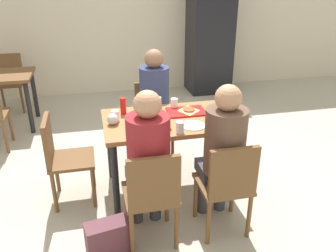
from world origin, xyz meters
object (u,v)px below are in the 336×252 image
(pizza_slice_a, at_px, (147,123))
(pizza_slice_b, at_px, (189,110))
(condiment_bottle, at_px, (123,106))
(drink_fridge, at_px, (210,37))
(tray_red_far, at_px, (186,112))
(plastic_cup_c, at_px, (115,116))
(background_chair_far, at_px, (10,78))
(person_in_red, at_px, (148,155))
(chair_far_side, at_px, (153,114))
(foil_bundle, at_px, (113,119))
(plastic_cup_b, at_px, (180,127))
(paper_plate_center, at_px, (145,112))
(chair_near_right, at_px, (227,183))
(chair_left_end, at_px, (61,154))
(chair_near_left, at_px, (152,193))
(tray_red_near, at_px, (148,126))
(person_in_brown_jacket, at_px, (223,147))
(soda_can, at_px, (219,107))
(plastic_cup_d, at_px, (174,103))
(handbag, at_px, (108,238))
(person_far_side, at_px, (155,97))
(plastic_cup_a, at_px, (158,102))
(paper_plate_near_edge, at_px, (193,125))
(main_table, at_px, (168,129))

(pizza_slice_a, distance_m, pizza_slice_b, 0.50)
(condiment_bottle, xyz_separation_m, drink_fridge, (1.76, 2.64, 0.13))
(tray_red_far, xyz_separation_m, plastic_cup_c, (-0.68, -0.06, 0.04))
(condiment_bottle, xyz_separation_m, background_chair_far, (-1.48, 2.46, -0.33))
(person_in_red, xyz_separation_m, background_chair_far, (-1.57, 3.29, -0.25))
(chair_far_side, height_order, foil_bundle, foil_bundle)
(plastic_cup_b, bearing_deg, paper_plate_center, 111.43)
(chair_near_right, height_order, chair_left_end, same)
(paper_plate_center, xyz_separation_m, pizza_slice_a, (-0.03, -0.32, 0.02))
(chair_left_end, bearing_deg, person_in_red, -42.42)
(chair_near_left, height_order, pizza_slice_b, chair_near_left)
(chair_left_end, xyz_separation_m, foil_bundle, (0.47, -0.02, 0.30))
(tray_red_near, height_order, background_chair_far, background_chair_far)
(person_in_red, xyz_separation_m, paper_plate_center, (0.12, 0.83, 0.01))
(person_in_brown_jacket, distance_m, soda_can, 0.68)
(pizza_slice_a, bearing_deg, chair_far_side, 76.43)
(tray_red_far, distance_m, paper_plate_center, 0.40)
(plastic_cup_d, xyz_separation_m, handbag, (-0.77, -1.02, -0.65))
(person_far_side, height_order, plastic_cup_a, person_far_side)
(tray_red_near, height_order, paper_plate_center, tray_red_near)
(chair_near_right, xyz_separation_m, person_far_side, (-0.30, 1.38, 0.25))
(tray_red_far, relative_size, handbag, 1.12)
(chair_left_end, xyz_separation_m, tray_red_near, (0.77, -0.13, 0.26))
(plastic_cup_a, relative_size, soda_can, 0.82)
(plastic_cup_a, bearing_deg, handbag, -119.30)
(pizza_slice_a, bearing_deg, paper_plate_near_edge, -13.40)
(chair_near_right, xyz_separation_m, handbag, (-0.94, -0.02, -0.35))
(condiment_bottle, bearing_deg, chair_left_end, -160.65)
(chair_left_end, distance_m, handbag, 0.91)
(paper_plate_center, bearing_deg, person_far_side, 66.75)
(pizza_slice_a, bearing_deg, drink_fridge, 61.79)
(paper_plate_near_edge, bearing_deg, plastic_cup_b, -142.60)
(background_chair_far, bearing_deg, person_far_side, -47.71)
(main_table, xyz_separation_m, soda_can, (0.50, 0.02, 0.16))
(plastic_cup_c, xyz_separation_m, handbag, (-0.17, -0.83, -0.65))
(plastic_cup_b, distance_m, condiment_bottle, 0.67)
(chair_near_right, height_order, plastic_cup_a, plastic_cup_a)
(person_in_red, relative_size, plastic_cup_b, 12.47)
(chair_near_left, distance_m, person_in_brown_jacket, 0.66)
(condiment_bottle, bearing_deg, chair_near_left, -84.76)
(paper_plate_center, bearing_deg, plastic_cup_d, 7.26)
(paper_plate_center, xyz_separation_m, plastic_cup_c, (-0.30, -0.15, 0.05))
(plastic_cup_b, bearing_deg, main_table, 95.28)
(chair_near_right, xyz_separation_m, plastic_cup_c, (-0.77, 0.82, 0.30))
(main_table, bearing_deg, plastic_cup_b, -84.72)
(foil_bundle, bearing_deg, pizza_slice_b, 10.37)
(person_far_side, distance_m, background_chair_far, 2.78)
(chair_near_right, xyz_separation_m, chair_left_end, (-1.27, 0.76, 0.00))
(chair_near_left, height_order, plastic_cup_b, plastic_cup_b)
(person_in_red, distance_m, person_in_brown_jacket, 0.59)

